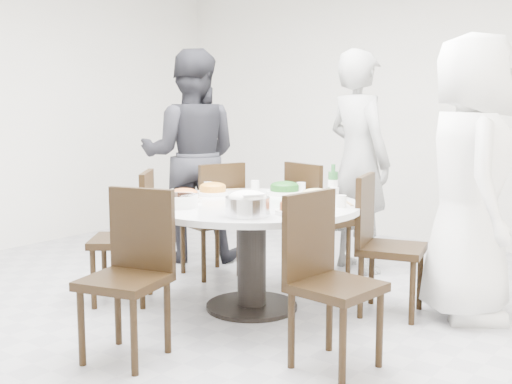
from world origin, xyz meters
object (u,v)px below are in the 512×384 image
Objects in this scene: chair_n at (320,219)px; chair_s at (124,277)px; soup_bowl at (178,201)px; chair_ne at (392,246)px; chair_nw at (210,219)px; diner_right at (470,178)px; chair_se at (336,283)px; diner_middle at (358,162)px; diner_left at (191,156)px; beverage_bottle at (333,181)px; chair_sw at (122,237)px; dining_table at (252,256)px; rice_bowl at (248,206)px.

chair_s is (0.06, -2.17, 0.00)m from chair_n.
chair_ne is at bearing 39.13° from soup_bowl.
chair_nw is 0.50× the size of diner_right.
chair_ne and chair_se have the same top height.
soup_bowl is (-0.36, -1.82, -0.15)m from diner_middle.
soup_bowl is at bearing 99.79° from diner_middle.
diner_left is 1.68m from beverage_bottle.
chair_s is 1.76m from beverage_bottle.
dining_table is at bearing 80.10° from chair_sw.
chair_n is at bearing 94.60° from dining_table.
chair_ne is at bearing 48.24° from chair_s.
diner_middle is at bearing 106.45° from beverage_bottle.
chair_s is 3.61× the size of soup_bowl.
chair_s is 0.51× the size of diner_middle.
dining_table is 1.58× the size of chair_se.
chair_s is at bearing 86.59° from diner_left.
chair_ne is 3.48× the size of rice_bowl.
chair_n is (-0.08, 1.04, 0.10)m from dining_table.
chair_ne is at bearing 81.35° from chair_sw.
chair_n is at bearing 129.69° from beverage_bottle.
soup_bowl is at bearing -124.08° from dining_table.
chair_nw and chair_se have the same top height.
chair_nw is 1.48m from rice_bowl.
diner_left is at bearing 109.53° from chair_s.
chair_se is 3.88× the size of beverage_bottle.
beverage_bottle reaches higher than chair_nw.
dining_table is 1.58× the size of chair_sw.
diner_right is at bearing 37.17° from soup_bowl.
soup_bowl is (-0.27, 0.71, 0.32)m from chair_s.
dining_table is 1.04m from chair_n.
soup_bowl is (-1.27, 0.10, 0.32)m from chair_se.
chair_sw is 0.50× the size of diner_right.
chair_s and chair_se have the same top height.
chair_nw is 1.34m from diner_middle.
rice_bowl is at bearing -55.27° from dining_table.
rice_bowl is (-0.69, 0.11, 0.33)m from chair_se.
diner_left is (-1.31, 1.96, 0.48)m from chair_s.
chair_s is at bearing -101.59° from beverage_bottle.
rice_bowl is at bearing 117.90° from diner_middle.
chair_nw is 1.00× the size of chair_se.
diner_left is (-1.32, 0.82, 0.58)m from dining_table.
chair_sw is at bearing -152.29° from dining_table.
chair_s is 0.85m from rice_bowl.
chair_s reaches higher than rice_bowl.
chair_se is (1.06, -1.56, 0.00)m from chair_n.
diner_middle is at bearing 165.18° from diner_left.
chair_se is at bearing 17.23° from chair_s.
chair_sw is 3.88× the size of beverage_bottle.
chair_n is at bearing 82.03° from soup_bowl.
rice_bowl is (1.11, -0.92, 0.33)m from chair_nw.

